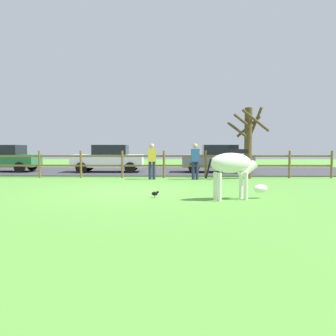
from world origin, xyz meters
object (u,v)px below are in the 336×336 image
object	(u,v)px
bare_tree	(248,139)
parked_car_white	(109,158)
visitor_left_of_tree	(195,160)
visitor_right_of_tree	(152,160)
zebra	(234,167)
crow_on_grass	(155,193)
parked_car_green	(4,158)
parked_car_grey	(218,158)

from	to	relation	value
bare_tree	parked_car_white	bearing A→B (deg)	154.79
visitor_left_of_tree	visitor_right_of_tree	size ratio (longest dim) A/B	1.00
zebra	crow_on_grass	distance (m)	2.37
parked_car_green	parked_car_white	xyz separation A→B (m)	(6.22, -0.17, 0.00)
zebra	visitor_left_of_tree	distance (m)	5.77
bare_tree	visitor_left_of_tree	xyz separation A→B (m)	(-2.51, -0.60, -0.94)
parked_car_grey	visitor_right_of_tree	xyz separation A→B (m)	(-3.53, -3.89, 0.06)
parked_car_green	crow_on_grass	bearing A→B (deg)	-45.60
bare_tree	crow_on_grass	distance (m)	7.46
parked_car_grey	parked_car_white	bearing A→B (deg)	179.68
parked_car_grey	visitor_left_of_tree	bearing A→B (deg)	-111.52
parked_car_grey	zebra	bearing A→B (deg)	-95.25
parked_car_green	visitor_right_of_tree	size ratio (longest dim) A/B	2.46
parked_car_grey	parked_car_green	distance (m)	12.48
bare_tree	parked_car_white	world-z (taller)	bare_tree
bare_tree	visitor_right_of_tree	bearing A→B (deg)	-173.30
bare_tree	parked_car_green	xyz separation A→B (m)	(-13.44, 3.56, -1.00)
zebra	crow_on_grass	size ratio (longest dim) A/B	8.77
crow_on_grass	parked_car_green	xyz separation A→B (m)	(-9.39, 9.58, 0.72)
visitor_right_of_tree	parked_car_grey	bearing A→B (deg)	47.79
crow_on_grass	visitor_left_of_tree	world-z (taller)	visitor_left_of_tree
visitor_left_of_tree	zebra	bearing A→B (deg)	-83.32
crow_on_grass	visitor_left_of_tree	xyz separation A→B (m)	(1.53, 5.42, 0.78)
bare_tree	zebra	world-z (taller)	bare_tree
parked_car_white	visitor_left_of_tree	world-z (taller)	visitor_left_of_tree
parked_car_white	crow_on_grass	bearing A→B (deg)	-71.40
crow_on_grass	parked_car_green	world-z (taller)	parked_car_green
zebra	visitor_right_of_tree	size ratio (longest dim) A/B	1.15
bare_tree	parked_car_white	xyz separation A→B (m)	(-7.22, 3.40, -1.00)
parked_car_green	visitor_right_of_tree	bearing A→B (deg)	-24.56
bare_tree	parked_car_green	size ratio (longest dim) A/B	0.83
visitor_left_of_tree	crow_on_grass	bearing A→B (deg)	-105.79
parked_car_white	bare_tree	bearing A→B (deg)	-25.21
bare_tree	parked_car_grey	world-z (taller)	bare_tree
parked_car_green	bare_tree	bearing A→B (deg)	-14.86
parked_car_grey	visitor_right_of_tree	distance (m)	5.25
crow_on_grass	parked_car_grey	bearing A→B (deg)	71.74
parked_car_green	visitor_right_of_tree	world-z (taller)	visitor_right_of_tree
bare_tree	visitor_left_of_tree	world-z (taller)	bare_tree
visitor_left_of_tree	visitor_right_of_tree	bearing A→B (deg)	178.01
bare_tree	parked_car_green	bearing A→B (deg)	165.14
zebra	parked_car_white	bearing A→B (deg)	118.94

